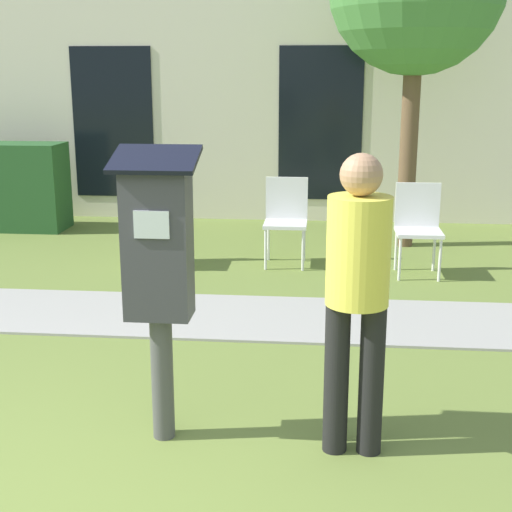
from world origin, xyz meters
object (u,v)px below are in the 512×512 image
at_px(person_standing, 357,283).
at_px(outdoor_chair_middle, 286,214).
at_px(parking_meter, 158,258).
at_px(outdoor_chair_left, 158,214).
at_px(outdoor_chair_right, 418,221).

bearing_deg(person_standing, outdoor_chair_middle, 97.43).
xyz_separation_m(parking_meter, outdoor_chair_left, (-0.86, 3.63, -0.49)).
xyz_separation_m(outdoor_chair_middle, outdoor_chair_right, (1.32, -0.27, 0.00)).
relative_size(outdoor_chair_middle, outdoor_chair_right, 1.00).
bearing_deg(person_standing, outdoor_chair_left, 116.18).
bearing_deg(person_standing, outdoor_chair_right, 77.10).
bearing_deg(parking_meter, outdoor_chair_left, 103.29).
bearing_deg(outdoor_chair_right, person_standing, -121.58).
height_order(parking_meter, outdoor_chair_left, parking_meter).
bearing_deg(parking_meter, outdoor_chair_right, 63.04).
height_order(person_standing, outdoor_chair_left, person_standing).
height_order(person_standing, outdoor_chair_middle, person_standing).
bearing_deg(outdoor_chair_left, parking_meter, -83.64).
height_order(outdoor_chair_middle, outdoor_chair_right, same).
relative_size(person_standing, outdoor_chair_left, 1.76).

